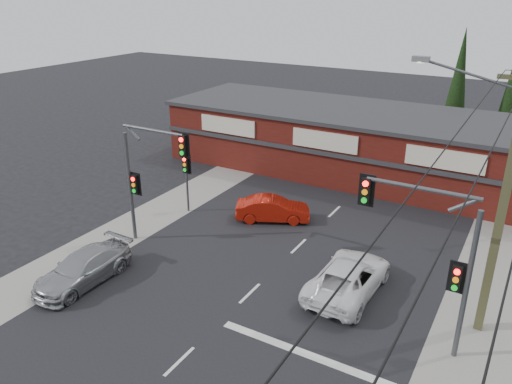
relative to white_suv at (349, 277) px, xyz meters
The scene contains 16 objects.
ground 4.54m from the white_suv, 140.30° to the right, with size 120.00×120.00×0.00m, color black.
road_strip 4.12m from the white_suv, 148.22° to the left, with size 14.00×70.00×0.01m, color black.
verge_left 12.16m from the white_suv, 169.86° to the left, with size 3.00×70.00×0.02m, color gray.
verge_right 5.53m from the white_suv, 22.93° to the left, with size 3.00×70.00×0.02m, color gray.
stop_line 4.42m from the white_suv, 89.33° to the right, with size 6.50×0.35×0.01m, color silver.
white_suv is the anchor object (origin of this frame).
silver_suv 11.21m from the white_suv, 153.64° to the right, with size 1.87×4.59×1.33m, color #A1A4A6.
red_sedan 7.45m from the white_suv, 143.11° to the left, with size 1.38×3.95×1.30m, color #A9170A.
lane_dashes 10.12m from the white_suv, 109.97° to the left, with size 0.12×62.31×0.01m.
shop_building 14.87m from the white_suv, 107.46° to the left, with size 27.30×8.40×4.22m.
conifer_near 21.67m from the white_suv, 89.86° to the left, with size 1.80×1.80×9.25m.
traffic_mast_left 10.42m from the white_suv, behind, with size 3.77×0.27×5.97m.
traffic_mast_right 5.06m from the white_suv, 28.58° to the right, with size 3.96×0.27×5.97m.
pedestal_signal 11.23m from the white_suv, 163.56° to the left, with size 0.55×0.27×3.38m.
utility_pole 6.79m from the white_suv, ahead, with size 4.38×0.59×10.00m.
power_lines 11.10m from the white_suv, 46.69° to the right, with size 2.01×29.00×1.22m.
Camera 1 is at (8.97, -14.28, 11.79)m, focal length 35.00 mm.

